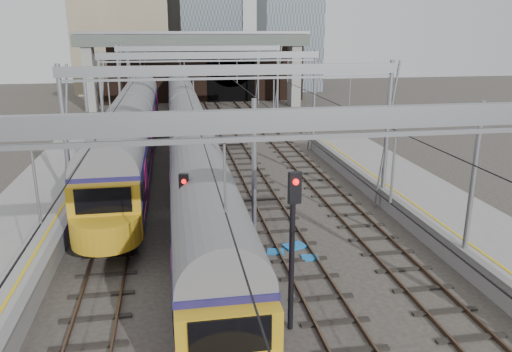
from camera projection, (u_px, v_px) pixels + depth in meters
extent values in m
plane|color=#38332D|center=(263.00, 290.00, 18.94)|extent=(160.00, 160.00, 0.00)
cube|color=slate|center=(49.00, 252.00, 19.69)|extent=(0.35, 55.00, 0.12)
cube|color=gold|center=(35.00, 252.00, 19.60)|extent=(0.12, 55.00, 0.01)
cube|color=slate|center=(486.00, 266.00, 18.54)|extent=(0.35, 47.00, 0.12)
cube|color=gold|center=(498.00, 264.00, 18.60)|extent=(0.12, 47.00, 0.01)
cube|color=#4C3828|center=(118.00, 182.00, 32.01)|extent=(0.08, 80.00, 0.16)
cube|color=#4C3828|center=(141.00, 181.00, 32.24)|extent=(0.08, 80.00, 0.16)
cube|color=black|center=(130.00, 182.00, 32.15)|extent=(2.40, 80.00, 0.14)
cube|color=#4C3828|center=(181.00, 179.00, 32.66)|extent=(0.08, 80.00, 0.16)
cube|color=#4C3828|center=(203.00, 178.00, 32.89)|extent=(0.08, 80.00, 0.16)
cube|color=black|center=(192.00, 179.00, 32.79)|extent=(2.40, 80.00, 0.14)
cube|color=#4C3828|center=(241.00, 176.00, 33.30)|extent=(0.08, 80.00, 0.16)
cube|color=#4C3828|center=(262.00, 175.00, 33.53)|extent=(0.08, 80.00, 0.16)
cube|color=black|center=(252.00, 176.00, 33.44)|extent=(2.40, 80.00, 0.14)
cube|color=#4C3828|center=(299.00, 173.00, 33.95)|extent=(0.08, 80.00, 0.16)
cube|color=#4C3828|center=(320.00, 172.00, 34.18)|extent=(0.08, 80.00, 0.16)
cube|color=black|center=(309.00, 174.00, 34.08)|extent=(2.40, 80.00, 0.14)
cube|color=gray|center=(313.00, 119.00, 11.11)|extent=(16.80, 0.28, 0.50)
cylinder|color=gray|center=(66.00, 148.00, 24.05)|extent=(0.24, 0.24, 8.00)
cylinder|color=gray|center=(387.00, 136.00, 26.69)|extent=(0.24, 0.24, 8.00)
cube|color=gray|center=(234.00, 70.00, 24.35)|extent=(16.80, 0.28, 0.50)
cylinder|color=gray|center=(102.00, 106.00, 37.28)|extent=(0.24, 0.24, 8.00)
cylinder|color=gray|center=(314.00, 101.00, 39.92)|extent=(0.24, 0.24, 8.00)
cube|color=gray|center=(211.00, 55.00, 37.58)|extent=(16.80, 0.28, 0.50)
cylinder|color=gray|center=(119.00, 86.00, 50.51)|extent=(0.24, 0.24, 8.00)
cylinder|color=gray|center=(278.00, 83.00, 53.16)|extent=(0.24, 0.24, 8.00)
cube|color=gray|center=(199.00, 48.00, 50.81)|extent=(16.80, 0.28, 0.50)
cylinder|color=gray|center=(128.00, 75.00, 61.86)|extent=(0.24, 0.24, 8.00)
cylinder|color=gray|center=(258.00, 73.00, 64.50)|extent=(0.24, 0.24, 8.00)
cube|color=gray|center=(194.00, 45.00, 62.16)|extent=(16.80, 0.28, 0.50)
cube|color=black|center=(123.00, 97.00, 30.59)|extent=(0.03, 80.00, 0.03)
cube|color=black|center=(189.00, 96.00, 31.24)|extent=(0.03, 80.00, 0.03)
cube|color=black|center=(252.00, 94.00, 31.88)|extent=(0.03, 80.00, 0.03)
cube|color=black|center=(312.00, 93.00, 32.53)|extent=(0.03, 80.00, 0.03)
cube|color=black|center=(208.00, 68.00, 67.14)|extent=(26.00, 2.00, 9.00)
cube|color=black|center=(231.00, 82.00, 67.20)|extent=(6.50, 0.10, 5.20)
cylinder|color=black|center=(231.00, 63.00, 66.46)|extent=(6.50, 0.10, 6.50)
cube|color=black|center=(117.00, 93.00, 65.11)|extent=(6.00, 1.50, 3.00)
cube|color=gray|center=(90.00, 76.00, 59.25)|extent=(1.20, 2.50, 8.20)
cube|color=gray|center=(294.00, 73.00, 63.27)|extent=(1.20, 2.50, 8.20)
cube|color=#55605A|center=(194.00, 40.00, 60.10)|extent=(28.00, 3.00, 1.40)
cube|color=gray|center=(194.00, 32.00, 59.84)|extent=(28.00, 3.00, 0.30)
cube|color=tan|center=(122.00, 19.00, 76.60)|extent=(14.00, 12.00, 22.00)
cube|color=gray|center=(174.00, 32.00, 91.69)|extent=(18.00, 14.00, 18.00)
cube|color=black|center=(187.00, 144.00, 41.46)|extent=(2.06, 61.07, 0.70)
cube|color=#17154A|center=(186.00, 122.00, 40.94)|extent=(2.62, 61.07, 2.34)
cylinder|color=slate|center=(185.00, 108.00, 40.61)|extent=(2.57, 60.57, 2.57)
cube|color=black|center=(186.00, 118.00, 40.84)|extent=(2.64, 59.87, 0.70)
cube|color=#DA445D|center=(186.00, 130.00, 41.13)|extent=(2.64, 60.07, 0.11)
cube|color=black|center=(230.00, 336.00, 11.64)|extent=(1.96, 0.08, 0.94)
cube|color=black|center=(135.00, 156.00, 37.48)|extent=(2.35, 34.55, 0.70)
cube|color=#17154A|center=(133.00, 130.00, 36.92)|extent=(2.99, 34.55, 2.67)
cylinder|color=slate|center=(132.00, 112.00, 36.54)|extent=(2.93, 34.05, 2.93)
cube|color=black|center=(132.00, 124.00, 36.80)|extent=(3.01, 33.35, 0.80)
cube|color=#DA445D|center=(134.00, 140.00, 37.13)|extent=(3.01, 33.55, 0.13)
cube|color=#C09218|center=(105.00, 214.00, 20.48)|extent=(2.93, 0.60, 2.47)
cube|color=black|center=(103.00, 201.00, 20.14)|extent=(2.24, 0.08, 1.07)
cylinder|color=black|center=(186.00, 236.00, 18.18)|extent=(0.15, 0.15, 4.55)
cube|color=black|center=(184.00, 186.00, 17.44)|extent=(0.36, 0.24, 0.85)
sphere|color=red|center=(184.00, 181.00, 17.27)|extent=(0.17, 0.17, 0.17)
cylinder|color=black|center=(292.00, 256.00, 15.78)|extent=(0.18, 0.18, 5.28)
cube|color=black|center=(295.00, 188.00, 14.95)|extent=(0.41, 0.25, 0.99)
sphere|color=red|center=(296.00, 182.00, 14.78)|extent=(0.20, 0.20, 0.20)
cube|color=blue|center=(294.00, 246.00, 22.64)|extent=(1.11, 0.92, 0.11)
cube|color=blue|center=(310.00, 258.00, 21.53)|extent=(0.76, 0.56, 0.09)
cube|color=blue|center=(275.00, 252.00, 22.11)|extent=(0.86, 0.71, 0.09)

